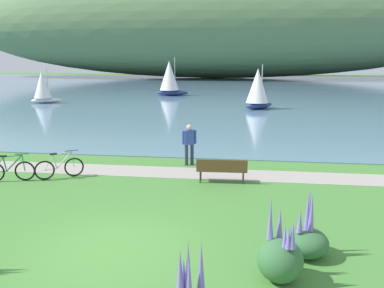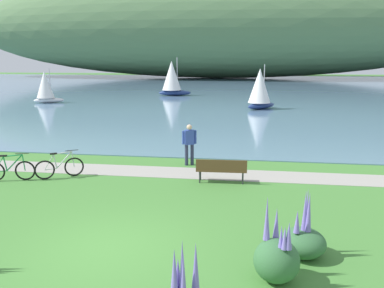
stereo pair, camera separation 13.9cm
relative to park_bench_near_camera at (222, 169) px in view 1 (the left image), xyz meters
The scene contains 13 objects.
ground_plane 5.90m from the park_bench_near_camera, 112.96° to the right, with size 200.00×200.00×0.00m, color #478438.
bay_water 43.32m from the park_bench_near_camera, 93.03° to the left, with size 180.00×80.00×0.04m, color #5B7F9E.
distant_hillside 73.42m from the park_bench_near_camera, 94.49° to the left, with size 109.88×28.00×21.82m, color #567A4C.
shoreline_path 2.56m from the park_bench_near_camera, 156.14° to the left, with size 60.00×1.50×0.01m, color #A39E93.
park_bench_near_camera is the anchor object (origin of this frame).
bicycle_leaning_near_bench 7.65m from the park_bench_near_camera, behind, with size 1.72×0.54×1.01m.
bicycle_beside_path 5.99m from the park_bench_near_camera, behind, with size 1.52×1.00×1.01m.
person_at_shoreline 2.70m from the park_bench_near_camera, 123.81° to the left, with size 0.57×0.35×1.71m.
echium_bush_closest_to_camera 5.56m from the park_bench_near_camera, 66.80° to the right, with size 1.03×1.03×1.56m.
echium_bush_mid_cluster 6.42m from the park_bench_near_camera, 76.25° to the right, with size 0.92×0.92×1.74m.
sailboat_nearest_to_shore 29.30m from the park_bench_near_camera, 129.35° to the left, with size 2.92×2.16×3.31m.
sailboat_mid_bay 20.86m from the park_bench_near_camera, 85.02° to the left, with size 2.95×3.05×3.76m.
sailboat_toward_hillside 32.70m from the park_bench_near_camera, 103.94° to the left, with size 3.79×2.49×4.32m.
Camera 1 is at (3.03, -8.24, 4.40)m, focal length 37.25 mm.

